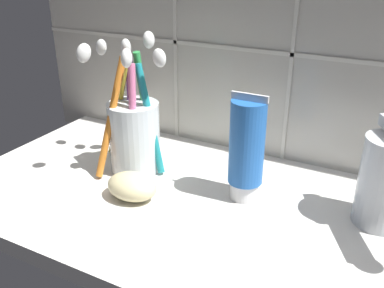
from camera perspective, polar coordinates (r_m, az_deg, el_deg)
The scene contains 5 objects.
sink_counter at distance 50.05cm, azimuth 4.74°, elevation -9.54°, with size 68.34×31.68×2.00cm, color silver.
tile_wall_backsplash at distance 57.09cm, azimuth 12.28°, elevation 17.11°, with size 78.34×1.72×44.14cm.
toothbrush_cup at distance 55.94cm, azimuth -7.81°, elevation 1.95°, with size 12.69×10.67×17.86cm.
toothpaste_tube at distance 48.85cm, azimuth 7.29°, elevation -0.64°, with size 4.25×4.04×12.89cm.
soap_bar at distance 51.01cm, azimuth -7.99°, elevation -5.60°, with size 6.26×4.61×3.12cm, color beige.
Camera 1 is at (15.68, -38.36, 29.07)cm, focal length 40.00 mm.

